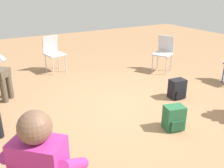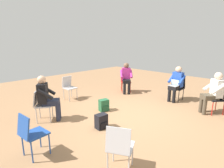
{
  "view_description": "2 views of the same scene",
  "coord_description": "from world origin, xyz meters",
  "px_view_note": "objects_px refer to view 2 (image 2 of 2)",
  "views": [
    {
      "loc": [
        -2.13,
        -3.09,
        1.95
      ],
      "look_at": [
        -0.36,
        -0.03,
        0.55
      ],
      "focal_mm": 40.0,
      "sensor_mm": 36.0,
      "label": 1
    },
    {
      "loc": [
        3.65,
        2.94,
        2.08
      ],
      "look_at": [
        0.32,
        -0.35,
        0.95
      ],
      "focal_mm": 28.0,
      "sensor_mm": 36.0,
      "label": 2
    }
  ],
  "objects_px": {
    "chair_east": "(31,132)",
    "chair_southwest": "(126,80)",
    "backpack_near_laptop_user": "(101,122)",
    "chair_west": "(178,86)",
    "backpack_by_empty_chair": "(104,106)",
    "person_in_white": "(213,91)",
    "person_in_magenta": "(126,76)",
    "chair_northeast": "(120,146)",
    "chair_south": "(69,86)",
    "person_in_black": "(47,96)",
    "person_with_laptop": "(176,82)",
    "chair_southeast": "(41,103)",
    "chair_northwest": "(218,97)"
  },
  "relations": [
    {
      "from": "person_in_magenta",
      "to": "chair_northeast",
      "type": "bearing_deg",
      "value": 82.61
    },
    {
      "from": "chair_northeast",
      "to": "chair_south",
      "type": "distance_m",
      "value": 4.16
    },
    {
      "from": "chair_east",
      "to": "backpack_by_empty_chair",
      "type": "relative_size",
      "value": 2.36
    },
    {
      "from": "chair_west",
      "to": "backpack_near_laptop_user",
      "type": "bearing_deg",
      "value": 86.22
    },
    {
      "from": "chair_northeast",
      "to": "person_in_magenta",
      "type": "height_order",
      "value": "person_in_magenta"
    },
    {
      "from": "chair_southwest",
      "to": "backpack_near_laptop_user",
      "type": "height_order",
      "value": "chair_southwest"
    },
    {
      "from": "person_in_black",
      "to": "person_in_white",
      "type": "distance_m",
      "value": 4.7
    },
    {
      "from": "person_in_magenta",
      "to": "person_in_black",
      "type": "bearing_deg",
      "value": 47.59
    },
    {
      "from": "chair_southeast",
      "to": "backpack_by_empty_chair",
      "type": "height_order",
      "value": "chair_southeast"
    },
    {
      "from": "backpack_by_empty_chair",
      "to": "person_in_white",
      "type": "bearing_deg",
      "value": 131.25
    },
    {
      "from": "chair_west",
      "to": "person_in_black",
      "type": "xyz_separation_m",
      "value": [
        4.15,
        -1.71,
        0.2
      ]
    },
    {
      "from": "person_with_laptop",
      "to": "person_in_magenta",
      "type": "bearing_deg",
      "value": 15.22
    },
    {
      "from": "chair_west",
      "to": "chair_east",
      "type": "bearing_deg",
      "value": 87.28
    },
    {
      "from": "chair_southeast",
      "to": "chair_southwest",
      "type": "bearing_deg",
      "value": 130.41
    },
    {
      "from": "chair_northeast",
      "to": "person_with_laptop",
      "type": "bearing_deg",
      "value": 75.11
    },
    {
      "from": "person_with_laptop",
      "to": "chair_northeast",
      "type": "bearing_deg",
      "value": 105.8
    },
    {
      "from": "person_in_magenta",
      "to": "chair_east",
      "type": "bearing_deg",
      "value": 62.5
    },
    {
      "from": "chair_southwest",
      "to": "chair_south",
      "type": "distance_m",
      "value": 2.41
    },
    {
      "from": "backpack_near_laptop_user",
      "to": "chair_southwest",
      "type": "bearing_deg",
      "value": -149.85
    },
    {
      "from": "chair_west",
      "to": "chair_east",
      "type": "xyz_separation_m",
      "value": [
        5.08,
        -0.43,
        0.0
      ]
    },
    {
      "from": "person_with_laptop",
      "to": "person_in_black",
      "type": "relative_size",
      "value": 1.0
    },
    {
      "from": "person_with_laptop",
      "to": "chair_northwest",
      "type": "bearing_deg",
      "value": 172.75
    },
    {
      "from": "chair_southeast",
      "to": "chair_southwest",
      "type": "distance_m",
      "value": 3.79
    },
    {
      "from": "chair_southwest",
      "to": "person_in_white",
      "type": "relative_size",
      "value": 0.69
    },
    {
      "from": "person_in_black",
      "to": "backpack_by_empty_chair",
      "type": "distance_m",
      "value": 1.7
    },
    {
      "from": "chair_southeast",
      "to": "person_in_magenta",
      "type": "bearing_deg",
      "value": 128.66
    },
    {
      "from": "person_with_laptop",
      "to": "person_in_black",
      "type": "xyz_separation_m",
      "value": [
        3.98,
        -1.7,
        0.0
      ]
    },
    {
      "from": "backpack_by_empty_chair",
      "to": "person_in_black",
      "type": "bearing_deg",
      "value": -20.87
    },
    {
      "from": "chair_northeast",
      "to": "backpack_by_empty_chair",
      "type": "distance_m",
      "value": 2.69
    },
    {
      "from": "chair_west",
      "to": "backpack_by_empty_chair",
      "type": "distance_m",
      "value": 2.9
    },
    {
      "from": "chair_east",
      "to": "chair_northwest",
      "type": "height_order",
      "value": "same"
    },
    {
      "from": "chair_northeast",
      "to": "backpack_near_laptop_user",
      "type": "xyz_separation_m",
      "value": [
        -0.81,
        -1.35,
        -0.34
      ]
    },
    {
      "from": "chair_east",
      "to": "backpack_near_laptop_user",
      "type": "xyz_separation_m",
      "value": [
        -1.63,
        0.08,
        -0.34
      ]
    },
    {
      "from": "chair_west",
      "to": "person_in_white",
      "type": "height_order",
      "value": "person_in_white"
    },
    {
      "from": "chair_east",
      "to": "chair_northeast",
      "type": "distance_m",
      "value": 1.64
    },
    {
      "from": "person_with_laptop",
      "to": "person_in_black",
      "type": "height_order",
      "value": "same"
    },
    {
      "from": "person_in_white",
      "to": "backpack_near_laptop_user",
      "type": "xyz_separation_m",
      "value": [
        2.92,
        -1.64,
        -0.54
      ]
    },
    {
      "from": "person_in_white",
      "to": "backpack_near_laptop_user",
      "type": "bearing_deg",
      "value": 101.9
    },
    {
      "from": "chair_east",
      "to": "chair_southwest",
      "type": "height_order",
      "value": "same"
    },
    {
      "from": "chair_northeast",
      "to": "person_in_white",
      "type": "relative_size",
      "value": 0.69
    },
    {
      "from": "person_in_black",
      "to": "chair_northeast",
      "type": "bearing_deg",
      "value": 34.25
    },
    {
      "from": "backpack_near_laptop_user",
      "to": "chair_southeast",
      "type": "bearing_deg",
      "value": -59.88
    },
    {
      "from": "person_in_white",
      "to": "chair_west",
      "type": "bearing_deg",
      "value": 18.84
    },
    {
      "from": "chair_west",
      "to": "chair_southeast",
      "type": "relative_size",
      "value": 1.0
    },
    {
      "from": "chair_northeast",
      "to": "person_in_black",
      "type": "bearing_deg",
      "value": 149.22
    },
    {
      "from": "chair_east",
      "to": "person_with_laptop",
      "type": "xyz_separation_m",
      "value": [
        -4.91,
        0.43,
        0.2
      ]
    },
    {
      "from": "person_in_black",
      "to": "backpack_near_laptop_user",
      "type": "relative_size",
      "value": 3.44
    },
    {
      "from": "person_in_black",
      "to": "person_in_white",
      "type": "bearing_deg",
      "value": 87.01
    },
    {
      "from": "chair_southwest",
      "to": "person_in_white",
      "type": "distance_m",
      "value": 3.35
    },
    {
      "from": "person_in_white",
      "to": "backpack_by_empty_chair",
      "type": "relative_size",
      "value": 3.44
    }
  ]
}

